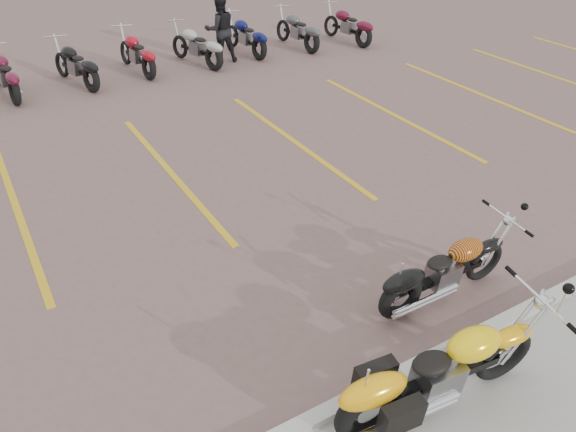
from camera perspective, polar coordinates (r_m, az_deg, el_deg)
name	(u,v)px	position (r m, az deg, el deg)	size (l,w,h in m)	color
ground	(276,294)	(7.72, -1.18, -7.89)	(100.00, 100.00, 0.00)	brown
curb	(366,393)	(6.52, 7.97, -17.35)	(60.00, 0.18, 0.12)	#ADAAA3
parking_stripes	(171,173)	(10.79, -11.79, 4.33)	(38.00, 5.50, 0.01)	gold
yellow_cruiser	(434,373)	(6.23, 14.57, -15.22)	(2.49, 0.46, 1.02)	black
flame_cruiser	(440,273)	(7.64, 15.21, -5.59)	(2.11, 0.31, 0.87)	black
person_b	(220,29)	(16.60, -6.89, 18.31)	(0.89, 0.69, 1.83)	black
bg_bike_row	(40,70)	(15.52, -23.86, 13.38)	(19.10, 2.08, 1.10)	black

